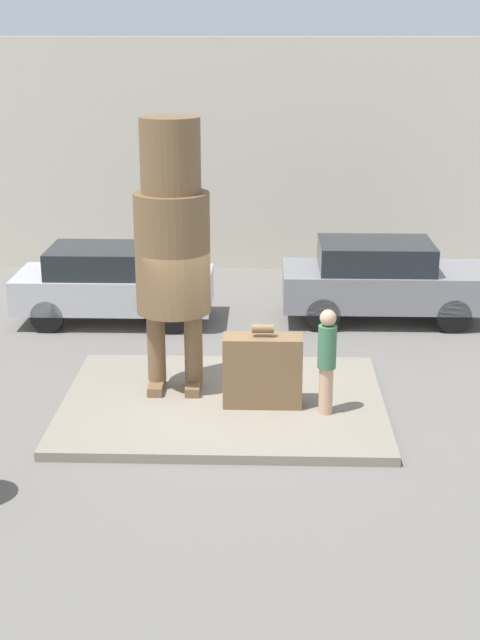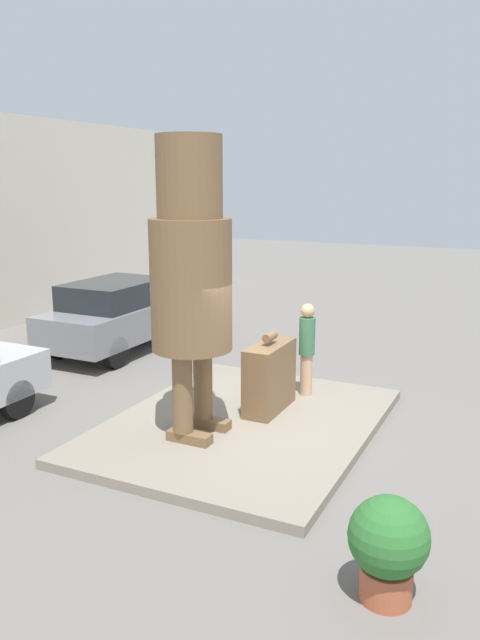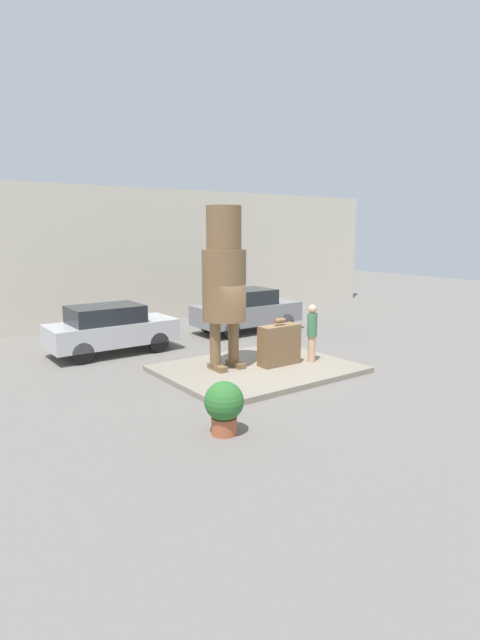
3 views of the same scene
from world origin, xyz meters
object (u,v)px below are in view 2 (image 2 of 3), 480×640
tourist (307,345)px  parked_car_grey (119,313)px  planter_pot (388,544)px  statue_figure (191,266)px  giant_suitcase (270,377)px

tourist → parked_car_grey: 5.42m
tourist → planter_pot: 5.50m
statue_figure → tourist: size_ratio=2.63×
tourist → parked_car_grey: tourist is taller
giant_suitcase → planter_pot: size_ratio=1.27×
planter_pot → parked_car_grey: bearing=51.0°
statue_figure → giant_suitcase: (1.45, -0.64, -2.02)m
giant_suitcase → tourist: bearing=-17.1°
tourist → parked_car_grey: (1.48, 5.21, -0.19)m
giant_suitcase → planter_pot: (-3.86, -2.88, -0.13)m
parked_car_grey → tourist: bearing=-105.8°
giant_suitcase → planter_pot: bearing=-143.3°
planter_pot → tourist: bearing=28.0°
statue_figure → parked_car_grey: size_ratio=1.05×
tourist → giant_suitcase: bearing=162.9°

